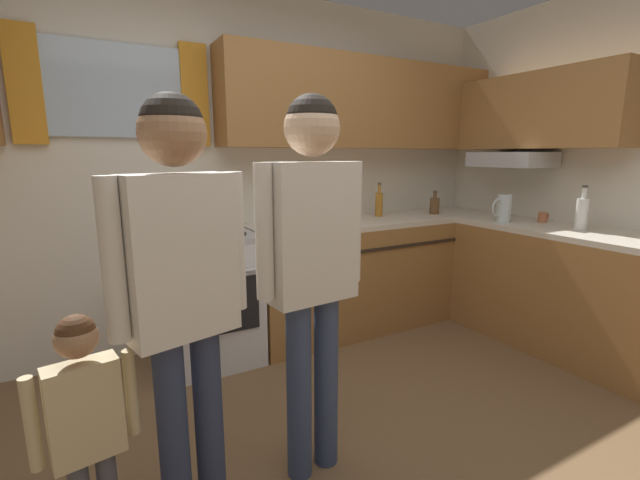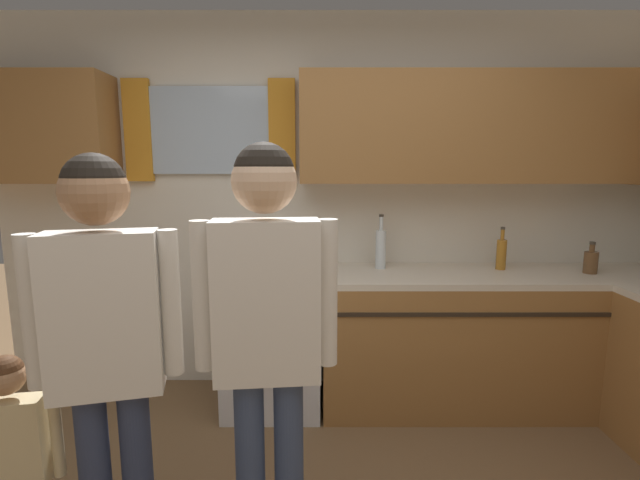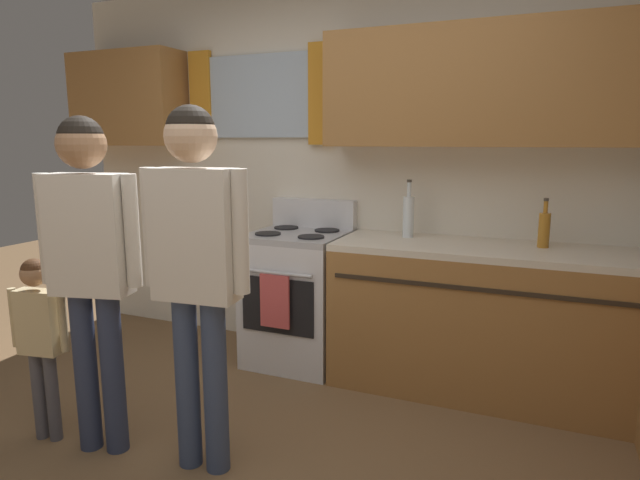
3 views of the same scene
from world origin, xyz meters
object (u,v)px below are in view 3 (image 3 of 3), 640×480
object	(u,v)px
adult_holding_child	(89,247)
small_child	(39,328)
bottle_tall_clear	(408,215)
adult_in_plaid	(196,249)
stove_oven	(299,295)
bottle_oil_amber	(544,229)

from	to	relation	value
adult_holding_child	small_child	distance (m)	0.54
adult_holding_child	bottle_tall_clear	bearing A→B (deg)	52.69
bottle_tall_clear	adult_in_plaid	world-z (taller)	adult_in_plaid
adult_holding_child	small_child	bearing A→B (deg)	-172.92
small_child	stove_oven	bearing A→B (deg)	61.97
bottle_tall_clear	adult_holding_child	size ratio (longest dim) A/B	0.23
adult_in_plaid	stove_oven	bearing A→B (deg)	95.21
stove_oven	adult_in_plaid	world-z (taller)	adult_in_plaid
stove_oven	bottle_tall_clear	bearing A→B (deg)	9.54
bottle_oil_amber	bottle_tall_clear	bearing A→B (deg)	177.84
stove_oven	adult_in_plaid	xyz separation A→B (m)	(0.12, -1.31, 0.58)
bottle_oil_amber	adult_in_plaid	distance (m)	1.98
stove_oven	bottle_oil_amber	xyz separation A→B (m)	(1.52, 0.09, 0.54)
stove_oven	bottle_tall_clear	size ratio (longest dim) A/B	3.00
bottle_tall_clear	adult_holding_child	bearing A→B (deg)	-127.31
bottle_oil_amber	small_child	world-z (taller)	bottle_oil_amber
adult_holding_child	adult_in_plaid	xyz separation A→B (m)	(0.55, 0.07, 0.02)
bottle_tall_clear	bottle_oil_amber	bearing A→B (deg)	-2.16
stove_oven	adult_holding_child	size ratio (longest dim) A/B	0.68
adult_holding_child	small_child	world-z (taller)	adult_holding_child
bottle_oil_amber	adult_in_plaid	world-z (taller)	adult_in_plaid
bottle_oil_amber	small_child	xyz separation A→B (m)	(-2.28, -1.51, -0.42)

